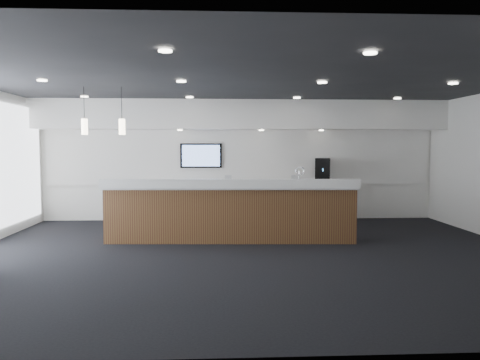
{
  "coord_description": "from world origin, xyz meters",
  "views": [
    {
      "loc": [
        -0.62,
        -8.01,
        1.86
      ],
      "look_at": [
        -0.14,
        1.3,
        1.21
      ],
      "focal_mm": 35.0,
      "sensor_mm": 36.0,
      "label": 1
    }
  ],
  "objects": [
    {
      "name": "ground",
      "position": [
        0.0,
        0.0,
        0.0
      ],
      "size": [
        10.0,
        10.0,
        0.0
      ],
      "primitive_type": "plane",
      "color": "black",
      "rests_on": "ground"
    },
    {
      "name": "ceiling",
      "position": [
        0.0,
        0.0,
        3.0
      ],
      "size": [
        10.0,
        8.0,
        0.02
      ],
      "primitive_type": "cube",
      "color": "black",
      "rests_on": "back_wall"
    },
    {
      "name": "back_wall",
      "position": [
        0.0,
        4.0,
        1.5
      ],
      "size": [
        10.0,
        0.02,
        3.0
      ],
      "primitive_type": "cube",
      "color": "white",
      "rests_on": "ground"
    },
    {
      "name": "soffit_bulkhead",
      "position": [
        0.0,
        3.55,
        2.65
      ],
      "size": [
        10.0,
        0.9,
        0.7
      ],
      "primitive_type": "cube",
      "color": "white",
      "rests_on": "back_wall"
    },
    {
      "name": "alcove_panel",
      "position": [
        0.0,
        3.97,
        1.6
      ],
      "size": [
        9.8,
        0.06,
        1.4
      ],
      "primitive_type": "cube",
      "color": "white",
      "rests_on": "back_wall"
    },
    {
      "name": "back_credenza",
      "position": [
        -0.0,
        3.64,
        0.48
      ],
      "size": [
        5.06,
        0.66,
        0.95
      ],
      "color": "gray",
      "rests_on": "ground"
    },
    {
      "name": "wall_tv",
      "position": [
        -1.0,
        3.91,
        1.65
      ],
      "size": [
        1.05,
        0.08,
        0.62
      ],
      "color": "black",
      "rests_on": "back_wall"
    },
    {
      "name": "pendant_left",
      "position": [
        -2.4,
        0.8,
        2.25
      ],
      "size": [
        0.12,
        0.12,
        0.3
      ],
      "primitive_type": "cylinder",
      "color": "#FFECC6",
      "rests_on": "ceiling"
    },
    {
      "name": "pendant_right",
      "position": [
        -3.1,
        0.8,
        2.25
      ],
      "size": [
        0.12,
        0.12,
        0.3
      ],
      "primitive_type": "cylinder",
      "color": "#FFECC6",
      "rests_on": "ceiling"
    },
    {
      "name": "ceiling_can_lights",
      "position": [
        0.0,
        0.0,
        2.97
      ],
      "size": [
        7.0,
        5.0,
        0.02
      ],
      "primitive_type": null,
      "color": "white",
      "rests_on": "ceiling"
    },
    {
      "name": "service_counter",
      "position": [
        -0.34,
        1.19,
        0.58
      ],
      "size": [
        4.98,
        1.08,
        1.49
      ],
      "rotation": [
        0.0,
        0.0,
        -0.05
      ],
      "color": "#482518",
      "rests_on": "ground"
    },
    {
      "name": "coffee_machine",
      "position": [
        2.07,
        3.65,
        1.27
      ],
      "size": [
        0.46,
        0.53,
        0.64
      ],
      "rotation": [
        0.0,
        0.0,
        -0.25
      ],
      "color": "black",
      "rests_on": "back_credenza"
    },
    {
      "name": "info_sign_left",
      "position": [
        -0.32,
        3.56,
        1.06
      ],
      "size": [
        0.17,
        0.03,
        0.23
      ],
      "primitive_type": "cube",
      "rotation": [
        0.0,
        0.0,
        0.06
      ],
      "color": "silver",
      "rests_on": "back_credenza"
    },
    {
      "name": "info_sign_right",
      "position": [
        1.34,
        3.52,
        1.06
      ],
      "size": [
        0.17,
        0.04,
        0.23
      ],
      "primitive_type": "cube",
      "rotation": [
        0.0,
        0.0,
        -0.12
      ],
      "color": "silver",
      "rests_on": "back_credenza"
    },
    {
      "name": "cup_0",
      "position": [
        1.9,
        3.51,
        1.0
      ],
      "size": [
        0.1,
        0.1,
        0.09
      ],
      "primitive_type": "imported",
      "color": "white",
      "rests_on": "back_credenza"
    },
    {
      "name": "cup_1",
      "position": [
        1.76,
        3.51,
        1.0
      ],
      "size": [
        0.14,
        0.14,
        0.09
      ],
      "primitive_type": "imported",
      "rotation": [
        0.0,
        0.0,
        0.65
      ],
      "color": "white",
      "rests_on": "back_credenza"
    },
    {
      "name": "cup_2",
      "position": [
        1.62,
        3.51,
        1.0
      ],
      "size": [
        0.12,
        0.12,
        0.09
      ],
      "primitive_type": "imported",
      "rotation": [
        0.0,
        0.0,
        1.29
      ],
      "color": "white",
      "rests_on": "back_credenza"
    },
    {
      "name": "cup_3",
      "position": [
        1.48,
        3.51,
        1.0
      ],
      "size": [
        0.13,
        0.13,
        0.09
      ],
      "primitive_type": "imported",
      "rotation": [
        0.0,
        0.0,
        1.94
      ],
      "color": "white",
      "rests_on": "back_credenza"
    },
    {
      "name": "cup_4",
      "position": [
        1.34,
        3.51,
        1.0
      ],
      "size": [
        0.14,
        0.14,
        0.09
      ],
      "primitive_type": "imported",
      "rotation": [
        0.0,
        0.0,
        2.58
      ],
      "color": "white",
      "rests_on": "back_credenza"
    },
    {
      "name": "cup_5",
      "position": [
        1.2,
        3.51,
        1.0
      ],
      "size": [
        0.11,
        0.11,
        0.09
      ],
      "primitive_type": "imported",
      "rotation": [
        0.0,
        0.0,
        3.23
      ],
      "color": "white",
      "rests_on": "back_credenza"
    }
  ]
}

